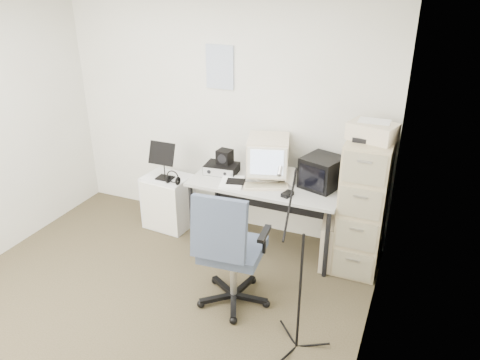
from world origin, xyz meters
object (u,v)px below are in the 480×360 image
at_px(desk, 266,214).
at_px(side_cart, 168,201).
at_px(office_chair, 233,247).
at_px(filing_cabinet, 364,205).

relative_size(desk, side_cart, 2.50).
xyz_separation_m(desk, office_chair, (0.05, -0.96, 0.19)).
height_order(filing_cabinet, desk, filing_cabinet).
bearing_deg(side_cart, office_chair, -33.30).
distance_m(desk, side_cart, 1.14).
bearing_deg(side_cart, filing_cabinet, 6.28).
height_order(office_chair, side_cart, office_chair).
distance_m(filing_cabinet, office_chair, 1.34).
relative_size(filing_cabinet, side_cart, 2.17).
bearing_deg(office_chair, desk, 88.23).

